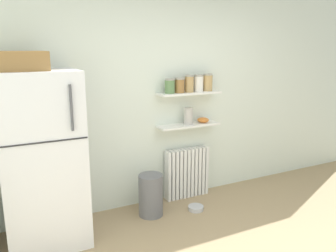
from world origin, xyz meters
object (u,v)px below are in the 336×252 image
(refrigerator, at_px, (42,156))
(storage_jar_2, at_px, (189,84))
(radiator, at_px, (187,173))
(storage_jar_1, at_px, (180,85))
(storage_jar_0, at_px, (170,86))
(pet_food_bowl, at_px, (196,208))
(vase, at_px, (188,116))
(storage_jar_4, at_px, (208,82))
(trash_bin, at_px, (151,195))
(shelf_bowl, at_px, (203,120))
(storage_jar_3, at_px, (199,83))

(refrigerator, relative_size, storage_jar_2, 9.07)
(radiator, xyz_separation_m, storage_jar_1, (-0.13, -0.03, 1.13))
(storage_jar_0, xyz_separation_m, storage_jar_1, (0.13, 0.00, 0.00))
(storage_jar_0, relative_size, pet_food_bowl, 0.94)
(radiator, xyz_separation_m, vase, (-0.01, -0.03, 0.75))
(storage_jar_4, distance_m, vase, 0.48)
(storage_jar_2, xyz_separation_m, trash_bin, (-0.62, -0.23, -1.22))
(refrigerator, relative_size, storage_jar_1, 10.54)
(storage_jar_0, relative_size, storage_jar_2, 0.84)
(storage_jar_0, xyz_separation_m, vase, (0.25, 0.00, -0.38))
(vase, xyz_separation_m, shelf_bowl, (0.21, 0.00, -0.07))
(refrigerator, xyz_separation_m, storage_jar_4, (2.01, 0.24, 0.59))
(vase, bearing_deg, pet_food_bowl, -103.40)
(radiator, bearing_deg, storage_jar_3, -12.89)
(pet_food_bowl, bearing_deg, vase, 76.60)
(storage_jar_4, bearing_deg, trash_bin, -165.57)
(storage_jar_1, bearing_deg, pet_food_bowl, -83.94)
(trash_bin, bearing_deg, storage_jar_0, 32.48)
(shelf_bowl, bearing_deg, storage_jar_2, 180.00)
(storage_jar_3, distance_m, pet_food_bowl, 1.50)
(storage_jar_3, relative_size, storage_jar_4, 0.96)
(storage_jar_3, xyz_separation_m, pet_food_bowl, (-0.22, -0.36, -1.44))
(radiator, xyz_separation_m, storage_jar_2, (0.00, -0.03, 1.15))
(radiator, relative_size, storage_jar_2, 3.13)
(storage_jar_3, relative_size, pet_food_bowl, 1.11)
(radiator, height_order, vase, vase)
(radiator, distance_m, storage_jar_0, 1.16)
(radiator, bearing_deg, storage_jar_1, -167.11)
(storage_jar_1, distance_m, shelf_bowl, 0.56)
(storage_jar_1, xyz_separation_m, vase, (0.12, 0.00, -0.38))
(storage_jar_3, bearing_deg, storage_jar_2, 180.00)
(storage_jar_1, height_order, trash_bin, storage_jar_1)
(storage_jar_3, xyz_separation_m, shelf_bowl, (0.08, 0.00, -0.47))
(storage_jar_1, xyz_separation_m, storage_jar_2, (0.13, 0.00, 0.01))
(vase, distance_m, trash_bin, 1.05)
(storage_jar_0, bearing_deg, storage_jar_3, -0.00)
(vase, height_order, shelf_bowl, vase)
(refrigerator, bearing_deg, pet_food_bowl, -4.03)
(refrigerator, height_order, storage_jar_1, refrigerator)
(storage_jar_2, distance_m, pet_food_bowl, 1.49)
(storage_jar_2, bearing_deg, storage_jar_4, -0.00)
(storage_jar_2, xyz_separation_m, vase, (-0.01, 0.00, -0.40))
(vase, height_order, trash_bin, vase)
(refrigerator, distance_m, storage_jar_0, 1.61)
(storage_jar_1, distance_m, storage_jar_2, 0.13)
(refrigerator, height_order, storage_jar_2, refrigerator)
(vase, bearing_deg, radiator, 76.16)
(vase, xyz_separation_m, pet_food_bowl, (-0.09, -0.36, -1.05))
(radiator, height_order, shelf_bowl, shelf_bowl)
(pet_food_bowl, bearing_deg, storage_jar_2, 75.49)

